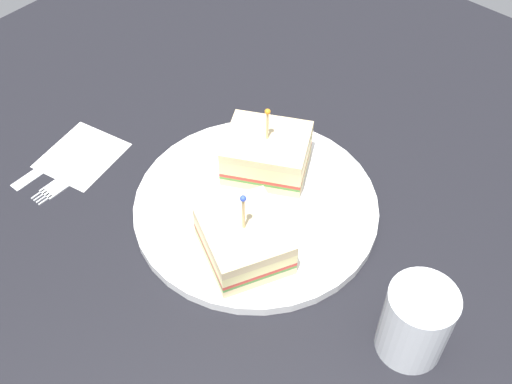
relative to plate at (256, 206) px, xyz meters
The scene contains 8 objects.
ground_plane 1.64cm from the plate, ahead, with size 117.59×117.59×2.00cm, color black.
plate is the anchor object (origin of this frame).
sandwich_half_front 6.84cm from the plate, 28.62° to the left, with size 12.15×12.79×9.71cm.
sandwich_half_back 8.08cm from the plate, 148.58° to the right, with size 11.86×12.34×9.74cm.
drink_glass 24.09cm from the plate, 97.61° to the right, with size 6.84×6.84×9.01cm.
napkin 24.69cm from the plate, 109.43° to the left, with size 9.90×8.91×0.15cm, color white.
fork 24.49cm from the plate, 119.87° to the left, with size 12.89×2.24×0.35cm.
knife 27.80cm from the plate, 115.06° to the left, with size 13.30×1.69×0.35cm.
Camera 1 is at (-36.92, -32.62, 59.16)cm, focal length 44.40 mm.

